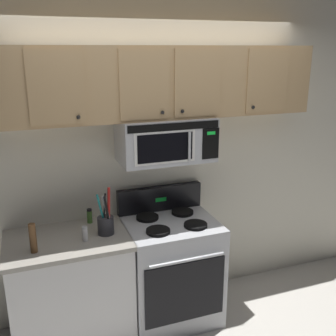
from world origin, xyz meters
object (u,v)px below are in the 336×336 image
(over_range_microwave, at_px, (166,140))
(pepper_mill, at_px, (33,238))
(utensil_crock_charcoal, at_px, (106,223))
(salt_shaker, at_px, (85,234))
(stove_range, at_px, (171,268))
(spice_jar, at_px, (90,216))

(over_range_microwave, xyz_separation_m, pepper_mill, (-1.08, -0.25, -0.57))
(utensil_crock_charcoal, height_order, salt_shaker, utensil_crock_charcoal)
(salt_shaker, bearing_deg, utensil_crock_charcoal, 20.34)
(stove_range, distance_m, utensil_crock_charcoal, 0.76)
(pepper_mill, xyz_separation_m, spice_jar, (0.45, 0.36, -0.05))
(pepper_mill, bearing_deg, stove_range, 7.23)
(utensil_crock_charcoal, relative_size, pepper_mill, 1.70)
(utensil_crock_charcoal, height_order, spice_jar, utensil_crock_charcoal)
(over_range_microwave, bearing_deg, salt_shaker, -164.09)
(utensil_crock_charcoal, distance_m, salt_shaker, 0.19)
(over_range_microwave, height_order, pepper_mill, over_range_microwave)
(utensil_crock_charcoal, bearing_deg, pepper_mill, -168.08)
(stove_range, bearing_deg, salt_shaker, -173.04)
(pepper_mill, distance_m, spice_jar, 0.58)
(stove_range, bearing_deg, over_range_microwave, 90.14)
(over_range_microwave, relative_size, salt_shaker, 6.57)
(over_range_microwave, bearing_deg, spice_jar, 170.37)
(stove_range, bearing_deg, pepper_mill, -172.77)
(over_range_microwave, distance_m, pepper_mill, 1.25)
(utensil_crock_charcoal, distance_m, spice_jar, 0.26)
(over_range_microwave, bearing_deg, stove_range, -89.86)
(over_range_microwave, distance_m, salt_shaker, 0.97)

